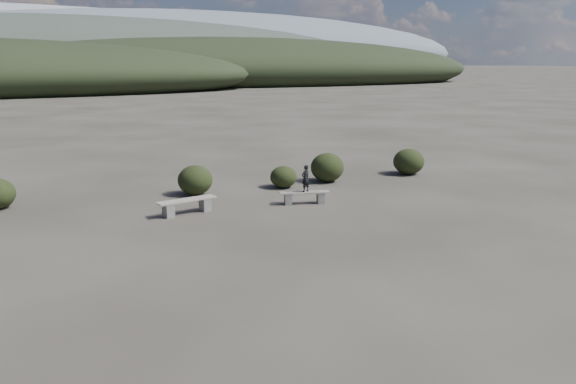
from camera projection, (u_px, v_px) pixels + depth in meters
name	position (u px, v px, depth m)	size (l,w,h in m)	color
ground	(325.00, 269.00, 13.46)	(1200.00, 1200.00, 0.00)	#2E2923
bench_left	(187.00, 205.00, 18.27)	(2.02, 0.84, 0.49)	#65635F
bench_right	(304.00, 196.00, 19.57)	(1.78, 0.79, 0.44)	#65635F
seated_person	(306.00, 178.00, 19.43)	(0.34, 0.23, 0.94)	black
shrub_b	(195.00, 180.00, 20.87)	(1.29, 1.29, 1.11)	black
shrub_c	(284.00, 177.00, 22.08)	(1.07, 1.07, 0.85)	black
shrub_d	(327.00, 167.00, 23.14)	(1.37, 1.37, 1.20)	black
shrub_e	(409.00, 162.00, 24.70)	(1.36, 1.36, 1.13)	black
mountain_ridges	(35.00, 51.00, 311.18)	(500.00, 400.00, 56.00)	black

